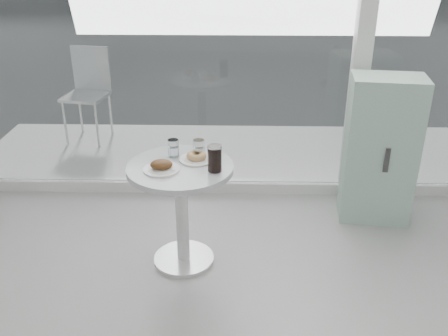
{
  "coord_description": "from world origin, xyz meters",
  "views": [
    {
      "loc": [
        -0.13,
        -1.11,
        2.18
      ],
      "look_at": [
        -0.2,
        1.7,
        0.85
      ],
      "focal_mm": 40.0,
      "sensor_mm": 36.0,
      "label": 1
    }
  ],
  "objects_px": {
    "patio_chair": "(88,88)",
    "plate_fritter": "(162,166)",
    "plate_donut": "(197,157)",
    "cola_glass": "(215,159)",
    "water_tumbler_b": "(199,150)",
    "mint_cabinet": "(380,150)",
    "water_tumbler_a": "(173,149)",
    "main_table": "(181,194)"
  },
  "relations": [
    {
      "from": "patio_chair",
      "to": "plate_fritter",
      "type": "xyz_separation_m",
      "value": [
        1.15,
        -2.38,
        0.17
      ]
    },
    {
      "from": "plate_donut",
      "to": "plate_fritter",
      "type": "bearing_deg",
      "value": -142.89
    },
    {
      "from": "plate_fritter",
      "to": "plate_donut",
      "type": "height_order",
      "value": "plate_fritter"
    },
    {
      "from": "patio_chair",
      "to": "cola_glass",
      "type": "relative_size",
      "value": 5.7
    },
    {
      "from": "cola_glass",
      "to": "water_tumbler_b",
      "type": "bearing_deg",
      "value": 118.57
    },
    {
      "from": "plate_fritter",
      "to": "water_tumbler_b",
      "type": "bearing_deg",
      "value": 43.53
    },
    {
      "from": "mint_cabinet",
      "to": "plate_fritter",
      "type": "relative_size",
      "value": 4.96
    },
    {
      "from": "water_tumbler_a",
      "to": "main_table",
      "type": "bearing_deg",
      "value": -68.74
    },
    {
      "from": "patio_chair",
      "to": "water_tumbler_a",
      "type": "xyz_separation_m",
      "value": [
        1.2,
        -2.15,
        0.2
      ]
    },
    {
      "from": "main_table",
      "to": "cola_glass",
      "type": "xyz_separation_m",
      "value": [
        0.24,
        -0.08,
        0.31
      ]
    },
    {
      "from": "water_tumbler_a",
      "to": "patio_chair",
      "type": "bearing_deg",
      "value": 119.22
    },
    {
      "from": "mint_cabinet",
      "to": "water_tumbler_a",
      "type": "distance_m",
      "value": 1.7
    },
    {
      "from": "main_table",
      "to": "mint_cabinet",
      "type": "distance_m",
      "value": 1.68
    },
    {
      "from": "main_table",
      "to": "cola_glass",
      "type": "relative_size",
      "value": 4.34
    },
    {
      "from": "main_table",
      "to": "mint_cabinet",
      "type": "xyz_separation_m",
      "value": [
        1.53,
        0.69,
        0.05
      ]
    },
    {
      "from": "plate_fritter",
      "to": "plate_donut",
      "type": "xyz_separation_m",
      "value": [
        0.22,
        0.16,
        -0.01
      ]
    },
    {
      "from": "main_table",
      "to": "patio_chair",
      "type": "relative_size",
      "value": 0.76
    },
    {
      "from": "plate_fritter",
      "to": "main_table",
      "type": "bearing_deg",
      "value": 33.18
    },
    {
      "from": "patio_chair",
      "to": "water_tumbler_a",
      "type": "bearing_deg",
      "value": -50.84
    },
    {
      "from": "main_table",
      "to": "water_tumbler_a",
      "type": "height_order",
      "value": "water_tumbler_a"
    },
    {
      "from": "mint_cabinet",
      "to": "water_tumbler_b",
      "type": "bearing_deg",
      "value": -151.77
    },
    {
      "from": "main_table",
      "to": "plate_donut",
      "type": "bearing_deg",
      "value": 40.81
    },
    {
      "from": "patio_chair",
      "to": "cola_glass",
      "type": "distance_m",
      "value": 2.82
    },
    {
      "from": "patio_chair",
      "to": "water_tumbler_b",
      "type": "relative_size",
      "value": 7.95
    },
    {
      "from": "patio_chair",
      "to": "mint_cabinet",
      "type": "bearing_deg",
      "value": -20.07
    },
    {
      "from": "water_tumbler_a",
      "to": "mint_cabinet",
      "type": "bearing_deg",
      "value": 18.63
    },
    {
      "from": "plate_fritter",
      "to": "cola_glass",
      "type": "bearing_deg",
      "value": -0.57
    },
    {
      "from": "cola_glass",
      "to": "plate_fritter",
      "type": "bearing_deg",
      "value": 179.43
    },
    {
      "from": "patio_chair",
      "to": "water_tumbler_a",
      "type": "height_order",
      "value": "patio_chair"
    },
    {
      "from": "water_tumbler_a",
      "to": "cola_glass",
      "type": "relative_size",
      "value": 0.69
    },
    {
      "from": "mint_cabinet",
      "to": "water_tumbler_a",
      "type": "relative_size",
      "value": 9.77
    },
    {
      "from": "plate_donut",
      "to": "water_tumbler_b",
      "type": "bearing_deg",
      "value": 77.52
    },
    {
      "from": "plate_donut",
      "to": "water_tumbler_a",
      "type": "height_order",
      "value": "water_tumbler_a"
    },
    {
      "from": "patio_chair",
      "to": "plate_donut",
      "type": "xyz_separation_m",
      "value": [
        1.37,
        -2.21,
        0.17
      ]
    },
    {
      "from": "plate_fritter",
      "to": "cola_glass",
      "type": "height_order",
      "value": "cola_glass"
    },
    {
      "from": "mint_cabinet",
      "to": "water_tumbler_a",
      "type": "height_order",
      "value": "mint_cabinet"
    },
    {
      "from": "mint_cabinet",
      "to": "water_tumbler_b",
      "type": "xyz_separation_m",
      "value": [
        -1.42,
        -0.55,
        0.23
      ]
    },
    {
      "from": "mint_cabinet",
      "to": "water_tumbler_b",
      "type": "height_order",
      "value": "mint_cabinet"
    },
    {
      "from": "main_table",
      "to": "mint_cabinet",
      "type": "relative_size",
      "value": 0.64
    },
    {
      "from": "water_tumbler_a",
      "to": "cola_glass",
      "type": "bearing_deg",
      "value": -37.69
    },
    {
      "from": "patio_chair",
      "to": "plate_fritter",
      "type": "bearing_deg",
      "value": -54.17
    },
    {
      "from": "plate_fritter",
      "to": "water_tumbler_b",
      "type": "height_order",
      "value": "water_tumbler_b"
    }
  ]
}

